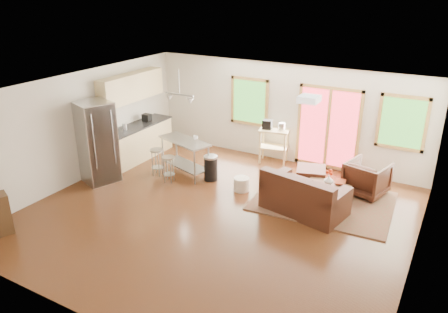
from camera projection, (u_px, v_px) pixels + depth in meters
The scene contains 27 objects.
floor at pixel (217, 215), 9.06m from camera, with size 7.50×7.00×0.02m, color #3A1E0E.
ceiling at pixel (216, 91), 8.09m from camera, with size 7.50×7.00×0.02m, color silver.
back_wall at pixel (284, 113), 11.41m from camera, with size 7.50×0.02×2.60m, color beige.
left_wall at pixel (79, 128), 10.29m from camera, with size 0.02×7.00×2.60m, color beige.
right_wall at pixel (422, 201), 6.86m from camera, with size 0.02×7.00×2.60m, color beige.
front_wall at pixel (82, 243), 5.74m from camera, with size 7.50×0.02×2.60m, color beige.
window_left at pixel (249, 101), 11.75m from camera, with size 1.10×0.05×1.30m.
french_doors at pixel (328, 128), 10.90m from camera, with size 1.60×0.05×2.10m.
window_right at pixel (402, 123), 9.97m from camera, with size 1.10×0.05×1.30m.
rug at pixel (323, 201), 9.60m from camera, with size 2.90×2.23×0.03m, color #4C5E39.
loveseat at pixel (303, 197), 9.03m from camera, with size 1.83×1.25×0.89m.
coffee_table at pixel (327, 187), 9.56m from camera, with size 0.98×0.64×0.37m.
armchair at pixel (367, 177), 9.79m from camera, with size 0.84×0.79×0.86m, color black.
ottoman at pixel (311, 177), 10.30m from camera, with size 0.66×0.66×0.44m, color black.
pouf at pixel (241, 184), 10.07m from camera, with size 0.36×0.36×0.32m, color beige.
vase at pixel (329, 179), 9.45m from camera, with size 0.26×0.26×0.35m.
book at pixel (336, 175), 9.56m from camera, with size 0.23×0.03×0.31m, color maroon.
cabinets at pixel (137, 125), 11.68m from camera, with size 0.64×2.24×2.30m.
refrigerator at pixel (97, 142), 10.30m from camera, with size 0.99×0.98×1.95m.
island at pixel (185, 151), 10.78m from camera, with size 1.52×0.97×0.89m.
cup at pixel (195, 137), 10.53m from camera, with size 0.12×0.09×0.12m, color silver.
bar_stool_a at pixel (157, 156), 10.74m from camera, with size 0.38×0.38×0.68m.
bar_stool_b at pixel (169, 163), 10.39m from camera, with size 0.37×0.37×0.65m.
trash_can at pixel (211, 168), 10.56m from camera, with size 0.40×0.40×0.62m.
kitchen_cart at pixel (273, 134), 11.43m from camera, with size 0.84×0.64×1.16m.
ceiling_flush at pixel (309, 99), 7.87m from camera, with size 0.35×0.35×0.12m, color white.
pendant_light at pixel (180, 99), 10.43m from camera, with size 0.80×0.18×0.79m.
Camera 1 is at (4.05, -6.85, 4.50)m, focal length 35.00 mm.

